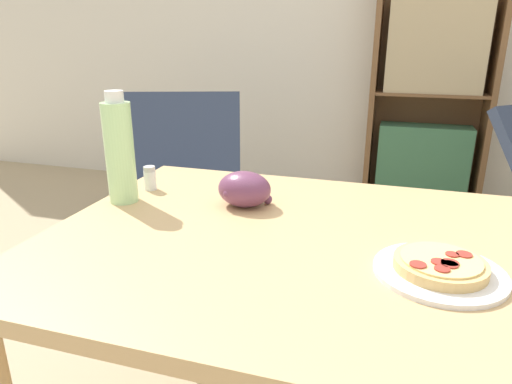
% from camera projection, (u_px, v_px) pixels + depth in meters
% --- Properties ---
extents(wall_back, '(8.00, 0.05, 2.60)m').
position_uv_depth(wall_back, '(377.00, 18.00, 3.16)').
color(wall_back, silver).
rests_on(wall_back, ground_plane).
extents(dining_table, '(1.25, 0.89, 0.76)m').
position_uv_depth(dining_table, '(321.00, 280.00, 1.03)').
color(dining_table, tan).
rests_on(dining_table, ground_plane).
extents(pizza_on_plate, '(0.24, 0.24, 0.04)m').
position_uv_depth(pizza_on_plate, '(440.00, 268.00, 0.86)').
color(pizza_on_plate, white).
rests_on(pizza_on_plate, dining_table).
extents(grape_bunch, '(0.14, 0.11, 0.09)m').
position_uv_depth(grape_bunch, '(244.00, 189.00, 1.19)').
color(grape_bunch, '#6B3856').
rests_on(grape_bunch, dining_table).
extents(drink_bottle, '(0.08, 0.08, 0.30)m').
position_uv_depth(drink_bottle, '(120.00, 151.00, 1.20)').
color(drink_bottle, '#B7EAA3').
rests_on(drink_bottle, dining_table).
extents(salt_shaker, '(0.04, 0.04, 0.07)m').
position_uv_depth(salt_shaker, '(150.00, 178.00, 1.32)').
color(salt_shaker, white).
rests_on(salt_shaker, dining_table).
extents(lounge_chair_near, '(0.86, 0.94, 0.88)m').
position_uv_depth(lounge_chair_near, '(177.00, 209.00, 2.49)').
color(lounge_chair_near, slate).
rests_on(lounge_chair_near, ground_plane).
extents(bookshelf, '(0.78, 0.30, 1.63)m').
position_uv_depth(bookshelf, '(429.00, 104.00, 3.07)').
color(bookshelf, brown).
rests_on(bookshelf, ground_plane).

